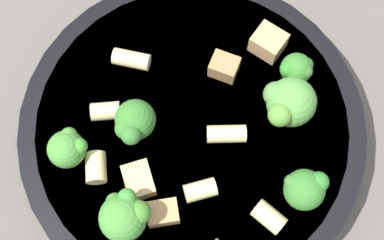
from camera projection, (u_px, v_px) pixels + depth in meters
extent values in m
plane|color=#5B5651|center=(192.00, 139.00, 0.46)|extent=(2.00, 2.00, 0.00)
cylinder|color=black|center=(192.00, 132.00, 0.44)|extent=(0.28, 0.28, 0.04)
cylinder|color=white|center=(192.00, 125.00, 0.42)|extent=(0.25, 0.25, 0.01)
torus|color=black|center=(192.00, 125.00, 0.42)|extent=(0.27, 0.27, 0.00)
cylinder|color=#9EC175|center=(126.00, 222.00, 0.39)|extent=(0.01, 0.01, 0.02)
sphere|color=#478E38|center=(123.00, 218.00, 0.37)|extent=(0.03, 0.03, 0.03)
sphere|color=#46892F|center=(139.00, 213.00, 0.37)|extent=(0.02, 0.02, 0.02)
sphere|color=#3E8F37|center=(127.00, 198.00, 0.37)|extent=(0.01, 0.01, 0.01)
sphere|color=#407C33|center=(115.00, 202.00, 0.37)|extent=(0.01, 0.01, 0.01)
cylinder|color=#93B766|center=(293.00, 76.00, 0.43)|extent=(0.01, 0.01, 0.01)
sphere|color=#387A2D|center=(296.00, 69.00, 0.42)|extent=(0.03, 0.03, 0.03)
sphere|color=#39682D|center=(306.00, 72.00, 0.41)|extent=(0.01, 0.01, 0.01)
sphere|color=#3A782B|center=(305.00, 65.00, 0.42)|extent=(0.01, 0.01, 0.01)
sphere|color=#317F2C|center=(289.00, 69.00, 0.41)|extent=(0.01, 0.01, 0.01)
cylinder|color=#84AD60|center=(138.00, 130.00, 0.41)|extent=(0.01, 0.01, 0.01)
sphere|color=#387A2D|center=(136.00, 122.00, 0.40)|extent=(0.03, 0.03, 0.03)
sphere|color=#35752F|center=(131.00, 135.00, 0.39)|extent=(0.02, 0.02, 0.02)
sphere|color=#34752B|center=(133.00, 135.00, 0.39)|extent=(0.01, 0.01, 0.01)
sphere|color=#36792B|center=(126.00, 129.00, 0.39)|extent=(0.02, 0.02, 0.02)
cylinder|color=#93B766|center=(287.00, 113.00, 0.42)|extent=(0.01, 0.01, 0.01)
sphere|color=#569942|center=(292.00, 104.00, 0.40)|extent=(0.04, 0.04, 0.04)
sphere|color=#528542|center=(276.00, 94.00, 0.40)|extent=(0.02, 0.02, 0.02)
sphere|color=#59993C|center=(278.00, 98.00, 0.40)|extent=(0.01, 0.01, 0.01)
sphere|color=#589138|center=(280.00, 115.00, 0.39)|extent=(0.02, 0.02, 0.02)
cylinder|color=#93B766|center=(300.00, 194.00, 0.40)|extent=(0.01, 0.01, 0.01)
sphere|color=#387A2D|center=(304.00, 190.00, 0.38)|extent=(0.03, 0.03, 0.03)
sphere|color=#327C2D|center=(318.00, 182.00, 0.38)|extent=(0.02, 0.02, 0.02)
sphere|color=#396F2E|center=(292.00, 182.00, 0.38)|extent=(0.01, 0.01, 0.01)
cylinder|color=#9EC175|center=(71.00, 155.00, 0.41)|extent=(0.01, 0.01, 0.01)
sphere|color=#478E38|center=(67.00, 149.00, 0.39)|extent=(0.03, 0.03, 0.03)
sphere|color=#449331|center=(79.00, 146.00, 0.39)|extent=(0.01, 0.01, 0.01)
sphere|color=#478937|center=(69.00, 136.00, 0.39)|extent=(0.01, 0.01, 0.01)
cylinder|color=beige|center=(106.00, 111.00, 0.42)|extent=(0.02, 0.01, 0.01)
cylinder|color=beige|center=(199.00, 190.00, 0.40)|extent=(0.03, 0.02, 0.01)
cylinder|color=beige|center=(131.00, 59.00, 0.43)|extent=(0.03, 0.02, 0.01)
cylinder|color=beige|center=(96.00, 168.00, 0.40)|extent=(0.02, 0.02, 0.02)
cylinder|color=beige|center=(269.00, 217.00, 0.39)|extent=(0.03, 0.03, 0.01)
cylinder|color=beige|center=(226.00, 134.00, 0.41)|extent=(0.03, 0.02, 0.01)
cube|color=#A87A4C|center=(224.00, 67.00, 0.43)|extent=(0.03, 0.03, 0.02)
cube|color=tan|center=(163.00, 213.00, 0.39)|extent=(0.02, 0.02, 0.01)
cube|color=tan|center=(139.00, 181.00, 0.40)|extent=(0.03, 0.03, 0.01)
cube|color=tan|center=(268.00, 42.00, 0.44)|extent=(0.03, 0.03, 0.02)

